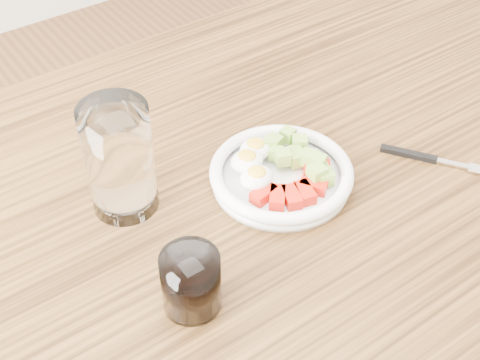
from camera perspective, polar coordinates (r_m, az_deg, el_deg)
The scene contains 5 objects.
dining_table at distance 0.99m, azimuth 0.81°, elevation -5.64°, with size 1.50×0.90×0.77m.
bowl at distance 0.93m, azimuth 3.47°, elevation 0.65°, with size 0.20×0.20×0.04m.
fork at distance 1.01m, azimuth 15.48°, elevation 1.87°, with size 0.11×0.15×0.01m.
water_glass at distance 0.87m, azimuth -10.25°, elevation 1.76°, with size 0.09×0.09×0.16m, color white.
coffee_glass at distance 0.77m, azimuth -4.20°, elevation -8.68°, with size 0.07×0.07×0.08m.
Camera 1 is at (-0.39, -0.53, 1.41)m, focal length 50.00 mm.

